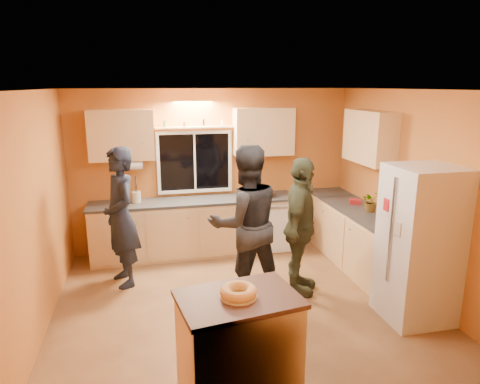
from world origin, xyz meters
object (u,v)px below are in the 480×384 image
object	(u,v)px
island	(239,347)
person_left	(121,217)
refrigerator	(419,245)
person_center	(246,224)
person_right	(300,227)

from	to	relation	value
island	person_left	size ratio (longest dim) A/B	0.57
refrigerator	person_center	distance (m)	2.02
person_left	person_center	bearing A→B (deg)	45.69
island	refrigerator	bearing A→B (deg)	11.52
person_left	person_right	world-z (taller)	person_left
refrigerator	island	world-z (taller)	refrigerator
person_right	person_center	bearing A→B (deg)	116.13
refrigerator	person_right	size ratio (longest dim) A/B	1.01
refrigerator	person_center	bearing A→B (deg)	152.49
island	person_right	bearing A→B (deg)	46.87
person_left	person_right	distance (m)	2.36
person_center	person_right	world-z (taller)	person_center
refrigerator	person_right	bearing A→B (deg)	140.22
refrigerator	person_left	size ratio (longest dim) A/B	0.96
person_center	refrigerator	bearing A→B (deg)	145.52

